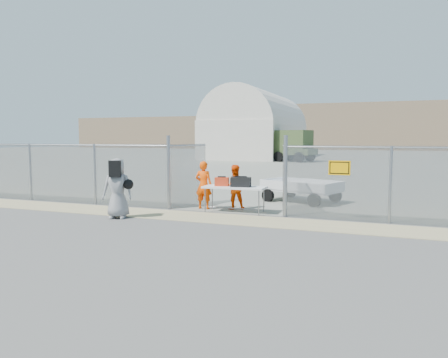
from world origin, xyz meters
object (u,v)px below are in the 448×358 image
at_px(security_worker_right, 234,187).
at_px(visitor, 117,188).
at_px(folding_table, 235,199).
at_px(security_worker_left, 204,185).
at_px(utility_trailer, 302,190).

xyz_separation_m(security_worker_right, visitor, (-2.74, -2.79, 0.15)).
distance_m(folding_table, security_worker_left, 1.30).
height_order(folding_table, utility_trailer, utility_trailer).
height_order(security_worker_right, utility_trailer, security_worker_right).
bearing_deg(utility_trailer, security_worker_right, -106.24).
height_order(security_worker_left, security_worker_right, security_worker_left).
distance_m(security_worker_left, visitor, 3.02).
xyz_separation_m(folding_table, security_worker_right, (-0.23, 0.62, 0.33)).
bearing_deg(visitor, folding_table, 17.44).
relative_size(security_worker_right, visitor, 0.83).
relative_size(folding_table, utility_trailer, 0.56).
relative_size(visitor, utility_trailer, 0.50).
bearing_deg(folding_table, security_worker_right, 108.49).
height_order(folding_table, visitor, visitor).
xyz_separation_m(folding_table, visitor, (-2.97, -2.17, 0.48)).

